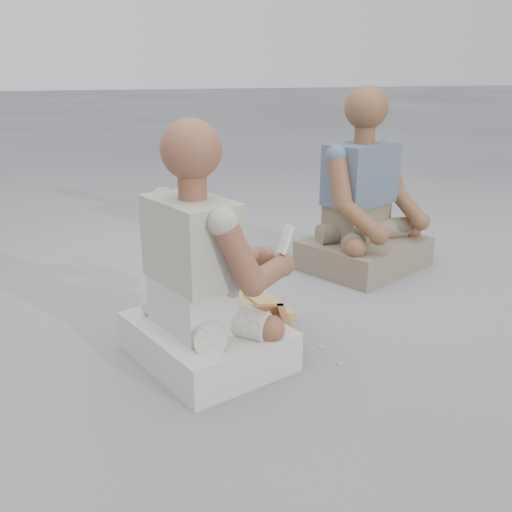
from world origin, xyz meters
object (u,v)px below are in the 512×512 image
object	(u,v)px
tool_tray	(231,334)
craftsman	(204,283)
companion	(365,210)
carved_panel	(225,312)

from	to	relation	value
tool_tray	craftsman	xyz separation A→B (m)	(-0.12, -0.06, 0.25)
craftsman	companion	distance (m)	1.33
carved_panel	craftsman	distance (m)	0.50
craftsman	companion	bearing A→B (deg)	106.97
craftsman	companion	size ratio (longest dim) A/B	0.92
carved_panel	craftsman	bearing A→B (deg)	-116.39
carved_panel	companion	bearing A→B (deg)	23.25
tool_tray	companion	distance (m)	1.23
tool_tray	craftsman	bearing A→B (deg)	-152.68
carved_panel	craftsman	world-z (taller)	craftsman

